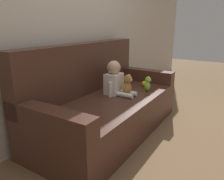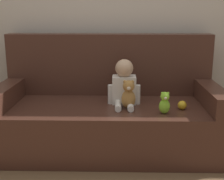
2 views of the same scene
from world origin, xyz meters
The scene contains 7 objects.
ground_plane centered at (0.00, 0.00, 0.00)m, with size 12.00×12.00×0.00m, color brown.
wall_back centered at (0.00, 0.53, 1.30)m, with size 8.00×0.05×2.60m.
couch centered at (0.00, 0.07, 0.33)m, with size 1.94×0.89×1.00m.
person_baby centered at (0.14, 0.01, 0.59)m, with size 0.28×0.35×0.39m.
teddy_bear_brown centered at (0.18, -0.14, 0.54)m, with size 0.12×0.11×0.24m.
plush_toy_side centered at (0.46, -0.26, 0.51)m, with size 0.09×0.08×0.18m.
toy_ball centered at (0.62, -0.15, 0.46)m, with size 0.07×0.07×0.07m.
Camera 2 is at (0.10, -2.62, 1.21)m, focal length 50.00 mm.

